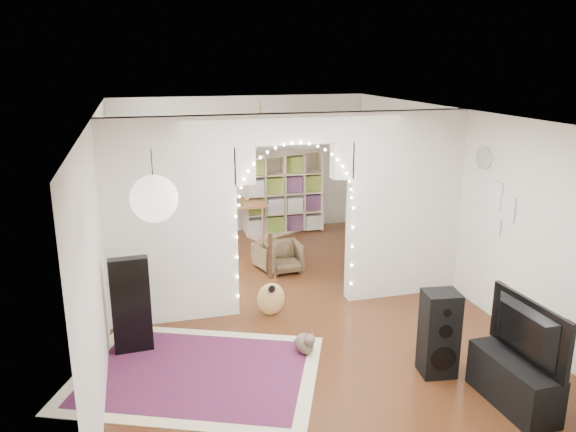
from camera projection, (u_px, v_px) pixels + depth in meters
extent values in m
plane|color=black|center=(294.00, 305.00, 8.00)|extent=(7.50, 7.50, 0.00)
cube|color=white|center=(294.00, 113.00, 7.27)|extent=(5.00, 7.50, 0.02)
cube|color=silver|center=(242.00, 165.00, 11.12)|extent=(5.00, 0.02, 2.70)
cube|color=silver|center=(433.00, 342.00, 4.15)|extent=(5.00, 0.02, 2.70)
cube|color=silver|center=(101.00, 227.00, 7.00)|extent=(0.02, 7.50, 2.70)
cube|color=silver|center=(457.00, 201.00, 8.27)|extent=(0.02, 7.50, 2.70)
cube|color=silver|center=(171.00, 222.00, 7.21)|extent=(1.70, 0.20, 2.70)
cube|color=silver|center=(404.00, 205.00, 8.05)|extent=(1.70, 0.20, 2.70)
cube|color=silver|center=(294.00, 129.00, 7.32)|extent=(1.60, 0.20, 0.40)
cube|color=white|center=(108.00, 185.00, 8.64)|extent=(0.04, 1.20, 1.40)
cylinder|color=white|center=(484.00, 158.00, 7.51)|extent=(0.03, 0.31, 0.31)
sphere|color=white|center=(154.00, 199.00, 4.68)|extent=(0.40, 0.40, 0.40)
cube|color=maroon|center=(196.00, 372.00, 6.25)|extent=(3.22, 2.87, 0.02)
cube|color=black|center=(131.00, 305.00, 6.57)|extent=(0.46, 0.17, 1.18)
ellipsoid|color=tan|center=(271.00, 287.00, 7.55)|extent=(0.42, 0.24, 0.47)
cube|color=black|center=(270.00, 260.00, 7.45)|extent=(0.05, 0.04, 0.54)
cube|color=black|center=(270.00, 238.00, 7.37)|extent=(0.06, 0.04, 0.12)
ellipsoid|color=brown|center=(305.00, 344.00, 6.66)|extent=(0.25, 0.35, 0.23)
sphere|color=brown|center=(309.00, 340.00, 6.51)|extent=(0.15, 0.15, 0.13)
cone|color=brown|center=(307.00, 335.00, 6.49)|extent=(0.04, 0.04, 0.05)
cone|color=brown|center=(312.00, 334.00, 6.50)|extent=(0.04, 0.04, 0.05)
cylinder|color=brown|center=(299.00, 343.00, 6.84)|extent=(0.06, 0.22, 0.07)
cube|color=black|center=(439.00, 333.00, 6.13)|extent=(0.42, 0.37, 0.97)
cylinder|color=black|center=(443.00, 359.00, 6.02)|extent=(0.28, 0.06, 0.28)
cylinder|color=black|center=(446.00, 332.00, 5.94)|extent=(0.15, 0.04, 0.15)
cylinder|color=black|center=(447.00, 313.00, 5.88)|extent=(0.09, 0.03, 0.09)
cube|color=black|center=(513.00, 382.00, 5.63)|extent=(0.44, 1.01, 0.50)
imported|color=black|center=(520.00, 331.00, 5.48)|extent=(0.18, 1.08, 0.62)
cube|color=#CDB395|center=(283.00, 193.00, 11.17)|extent=(1.60, 1.00, 1.61)
cube|color=brown|center=(231.00, 204.00, 10.63)|extent=(1.27, 0.91, 0.05)
cylinder|color=brown|center=(209.00, 230.00, 10.27)|extent=(0.05, 0.05, 0.70)
cylinder|color=brown|center=(263.00, 225.00, 10.63)|extent=(0.05, 0.05, 0.70)
cylinder|color=brown|center=(201.00, 221.00, 10.84)|extent=(0.05, 0.05, 0.70)
cylinder|color=brown|center=(253.00, 216.00, 11.20)|extent=(0.05, 0.05, 0.70)
imported|color=white|center=(231.00, 198.00, 10.60)|extent=(0.20, 0.20, 0.19)
imported|color=#4D3B26|center=(271.00, 256.00, 9.33)|extent=(0.60, 0.61, 0.44)
imported|color=#4D3B26|center=(284.00, 257.00, 9.19)|extent=(0.56, 0.58, 0.50)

